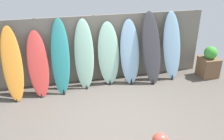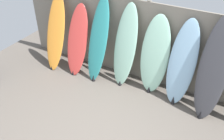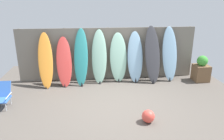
{
  "view_description": "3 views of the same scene",
  "coord_description": "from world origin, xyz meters",
  "px_view_note": "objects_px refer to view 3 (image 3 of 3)",
  "views": [
    {
      "loc": [
        -0.99,
        -4.21,
        3.24
      ],
      "look_at": [
        0.19,
        0.77,
        0.82
      ],
      "focal_mm": 40.0,
      "sensor_mm": 36.0,
      "label": 1
    },
    {
      "loc": [
        1.61,
        -2.43,
        3.45
      ],
      "look_at": [
        -0.21,
        0.93,
        0.78
      ],
      "focal_mm": 40.0,
      "sensor_mm": 36.0,
      "label": 2
    },
    {
      "loc": [
        -0.61,
        -5.32,
        2.78
      ],
      "look_at": [
        0.0,
        0.63,
        0.77
      ],
      "focal_mm": 35.0,
      "sensor_mm": 36.0,
      "label": 3
    }
  ],
  "objects_px": {
    "surfboard_orange_0": "(46,61)",
    "surfboard_red_1": "(64,62)",
    "beach_chair": "(1,95)",
    "surfboard_seafoam_3": "(99,57)",
    "surfboard_seafoam_4": "(118,58)",
    "planter_box": "(201,70)",
    "beach_ball": "(148,116)",
    "surfboard_skyblue_7": "(170,54)",
    "surfboard_charcoal_6": "(152,55)",
    "surfboard_teal_2": "(81,58)",
    "surfboard_skyblue_5": "(135,57)"
  },
  "relations": [
    {
      "from": "surfboard_charcoal_6",
      "to": "beach_ball",
      "type": "distance_m",
      "value": 2.8
    },
    {
      "from": "surfboard_orange_0",
      "to": "surfboard_seafoam_3",
      "type": "height_order",
      "value": "surfboard_seafoam_3"
    },
    {
      "from": "surfboard_orange_0",
      "to": "surfboard_seafoam_4",
      "type": "bearing_deg",
      "value": 4.47
    },
    {
      "from": "surfboard_teal_2",
      "to": "beach_ball",
      "type": "relative_size",
      "value": 6.04
    },
    {
      "from": "surfboard_charcoal_6",
      "to": "beach_chair",
      "type": "xyz_separation_m",
      "value": [
        -4.47,
        -1.4,
        -0.61
      ]
    },
    {
      "from": "surfboard_skyblue_5",
      "to": "beach_chair",
      "type": "relative_size",
      "value": 2.69
    },
    {
      "from": "surfboard_seafoam_3",
      "to": "surfboard_skyblue_7",
      "type": "distance_m",
      "value": 2.41
    },
    {
      "from": "surfboard_skyblue_5",
      "to": "planter_box",
      "type": "relative_size",
      "value": 1.9
    },
    {
      "from": "beach_ball",
      "to": "surfboard_seafoam_3",
      "type": "bearing_deg",
      "value": 110.37
    },
    {
      "from": "surfboard_orange_0",
      "to": "planter_box",
      "type": "relative_size",
      "value": 1.92
    },
    {
      "from": "beach_chair",
      "to": "surfboard_seafoam_4",
      "type": "bearing_deg",
      "value": 21.83
    },
    {
      "from": "surfboard_seafoam_3",
      "to": "surfboard_seafoam_4",
      "type": "xyz_separation_m",
      "value": [
        0.65,
        0.03,
        -0.05
      ]
    },
    {
      "from": "surfboard_teal_2",
      "to": "planter_box",
      "type": "xyz_separation_m",
      "value": [
        4.09,
        -0.14,
        -0.51
      ]
    },
    {
      "from": "surfboard_seafoam_3",
      "to": "beach_ball",
      "type": "bearing_deg",
      "value": -69.63
    },
    {
      "from": "surfboard_skyblue_5",
      "to": "beach_ball",
      "type": "distance_m",
      "value": 2.76
    },
    {
      "from": "surfboard_skyblue_5",
      "to": "surfboard_orange_0",
      "type": "bearing_deg",
      "value": -177.37
    },
    {
      "from": "surfboard_red_1",
      "to": "planter_box",
      "type": "distance_m",
      "value": 4.66
    },
    {
      "from": "surfboard_skyblue_5",
      "to": "beach_chair",
      "type": "bearing_deg",
      "value": -159.13
    },
    {
      "from": "beach_chair",
      "to": "planter_box",
      "type": "distance_m",
      "value": 6.31
    },
    {
      "from": "surfboard_seafoam_4",
      "to": "surfboard_skyblue_5",
      "type": "distance_m",
      "value": 0.57
    },
    {
      "from": "surfboard_orange_0",
      "to": "surfboard_skyblue_5",
      "type": "relative_size",
      "value": 1.01
    },
    {
      "from": "beach_ball",
      "to": "surfboard_seafoam_4",
      "type": "bearing_deg",
      "value": 97.3
    },
    {
      "from": "beach_chair",
      "to": "planter_box",
      "type": "bearing_deg",
      "value": 8.57
    },
    {
      "from": "surfboard_teal_2",
      "to": "beach_chair",
      "type": "bearing_deg",
      "value": -146.13
    },
    {
      "from": "surfboard_skyblue_5",
      "to": "surfboard_charcoal_6",
      "type": "relative_size",
      "value": 0.9
    },
    {
      "from": "surfboard_seafoam_3",
      "to": "surfboard_seafoam_4",
      "type": "height_order",
      "value": "surfboard_seafoam_3"
    },
    {
      "from": "surfboard_red_1",
      "to": "surfboard_teal_2",
      "type": "height_order",
      "value": "surfboard_teal_2"
    },
    {
      "from": "surfboard_teal_2",
      "to": "surfboard_charcoal_6",
      "type": "height_order",
      "value": "surfboard_charcoal_6"
    },
    {
      "from": "surfboard_seafoam_4",
      "to": "planter_box",
      "type": "xyz_separation_m",
      "value": [
        2.85,
        -0.28,
        -0.43
      ]
    },
    {
      "from": "surfboard_seafoam_3",
      "to": "surfboard_teal_2",
      "type": "bearing_deg",
      "value": -170.41
    },
    {
      "from": "surfboard_red_1",
      "to": "surfboard_seafoam_4",
      "type": "distance_m",
      "value": 1.8
    },
    {
      "from": "surfboard_orange_0",
      "to": "surfboard_red_1",
      "type": "relative_size",
      "value": 1.1
    },
    {
      "from": "surfboard_teal_2",
      "to": "planter_box",
      "type": "relative_size",
      "value": 2.05
    },
    {
      "from": "planter_box",
      "to": "surfboard_skyblue_7",
      "type": "bearing_deg",
      "value": 168.57
    },
    {
      "from": "surfboard_seafoam_4",
      "to": "beach_chair",
      "type": "height_order",
      "value": "surfboard_seafoam_4"
    },
    {
      "from": "beach_chair",
      "to": "beach_ball",
      "type": "xyz_separation_m",
      "value": [
        3.68,
        -1.18,
        -0.17
      ]
    },
    {
      "from": "surfboard_skyblue_5",
      "to": "beach_chair",
      "type": "height_order",
      "value": "surfboard_skyblue_5"
    },
    {
      "from": "surfboard_red_1",
      "to": "surfboard_charcoal_6",
      "type": "distance_m",
      "value": 2.93
    },
    {
      "from": "surfboard_orange_0",
      "to": "beach_chair",
      "type": "height_order",
      "value": "surfboard_orange_0"
    },
    {
      "from": "surfboard_charcoal_6",
      "to": "surfboard_skyblue_7",
      "type": "bearing_deg",
      "value": 7.31
    },
    {
      "from": "surfboard_seafoam_4",
      "to": "planter_box",
      "type": "bearing_deg",
      "value": -5.61
    },
    {
      "from": "surfboard_orange_0",
      "to": "surfboard_teal_2",
      "type": "xyz_separation_m",
      "value": [
        1.12,
        0.05,
        0.06
      ]
    },
    {
      "from": "surfboard_skyblue_7",
      "to": "surfboard_orange_0",
      "type": "bearing_deg",
      "value": -178.26
    },
    {
      "from": "surfboard_orange_0",
      "to": "beach_chair",
      "type": "relative_size",
      "value": 2.72
    },
    {
      "from": "surfboard_seafoam_3",
      "to": "beach_ball",
      "type": "distance_m",
      "value": 2.95
    },
    {
      "from": "surfboard_red_1",
      "to": "surfboard_skyblue_7",
      "type": "xyz_separation_m",
      "value": [
        3.55,
        0.08,
        0.15
      ]
    },
    {
      "from": "surfboard_red_1",
      "to": "surfboard_skyblue_7",
      "type": "bearing_deg",
      "value": 1.37
    },
    {
      "from": "surfboard_red_1",
      "to": "beach_ball",
      "type": "relative_size",
      "value": 5.15
    },
    {
      "from": "surfboard_charcoal_6",
      "to": "surfboard_skyblue_7",
      "type": "distance_m",
      "value": 0.63
    },
    {
      "from": "beach_ball",
      "to": "surfboard_teal_2",
      "type": "bearing_deg",
      "value": 121.7
    }
  ]
}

